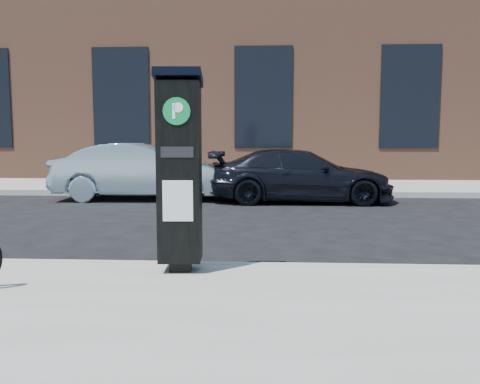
{
  "coord_description": "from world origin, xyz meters",
  "views": [
    {
      "loc": [
        0.17,
        -5.85,
        1.63
      ],
      "look_at": [
        -0.18,
        0.5,
        0.94
      ],
      "focal_mm": 38.0,
      "sensor_mm": 36.0,
      "label": 1
    }
  ],
  "objects": [
    {
      "name": "ground",
      "position": [
        0.0,
        0.0,
        0.0
      ],
      "size": [
        120.0,
        120.0,
        0.0
      ],
      "primitive_type": "plane",
      "color": "black",
      "rests_on": "ground"
    },
    {
      "name": "sidewalk_far",
      "position": [
        0.0,
        14.0,
        0.07
      ],
      "size": [
        60.0,
        12.0,
        0.15
      ],
      "primitive_type": "cube",
      "color": "gray",
      "rests_on": "ground"
    },
    {
      "name": "curb_near",
      "position": [
        0.0,
        -0.02,
        0.07
      ],
      "size": [
        60.0,
        0.12,
        0.16
      ],
      "primitive_type": "cube",
      "color": "#9E9B93",
      "rests_on": "ground"
    },
    {
      "name": "curb_far",
      "position": [
        0.0,
        8.02,
        0.07
      ],
      "size": [
        60.0,
        0.12,
        0.16
      ],
      "primitive_type": "cube",
      "color": "#9E9B93",
      "rests_on": "ground"
    },
    {
      "name": "building",
      "position": [
        -0.0,
        17.0,
        4.15
      ],
      "size": [
        28.0,
        10.05,
        8.25
      ],
      "color": "brown",
      "rests_on": "ground"
    },
    {
      "name": "parking_kiosk",
      "position": [
        -0.79,
        -0.35,
        1.28
      ],
      "size": [
        0.53,
        0.48,
        2.21
      ],
      "rotation": [
        0.0,
        0.0,
        0.06
      ],
      "color": "black",
      "rests_on": "sidewalk_near"
    },
    {
      "name": "car_silver",
      "position": [
        -3.11,
        7.22,
        0.74
      ],
      "size": [
        4.53,
        1.73,
        1.47
      ],
      "primitive_type": "imported",
      "rotation": [
        0.0,
        0.0,
        1.61
      ],
      "color": "#98B2C1",
      "rests_on": "ground"
    },
    {
      "name": "car_dark",
      "position": [
        1.0,
        6.95,
        0.66
      ],
      "size": [
        4.57,
        1.89,
        1.32
      ],
      "primitive_type": "imported",
      "rotation": [
        0.0,
        0.0,
        1.58
      ],
      "color": "black",
      "rests_on": "ground"
    }
  ]
}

